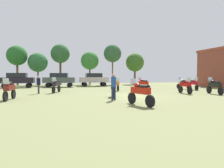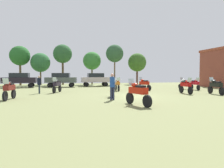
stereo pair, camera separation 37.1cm
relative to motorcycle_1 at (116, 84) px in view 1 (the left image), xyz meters
The scene contains 22 objects.
ground_plane 5.84m from the motorcycle_1, 95.50° to the right, with size 44.00×52.00×0.02m.
motorcycle_1 is the anchor object (origin of this frame).
motorcycle_2 8.52m from the motorcycle_1, ahead, with size 0.72×2.24×1.46m.
motorcycle_3 7.11m from the motorcycle_1, 42.45° to the right, with size 0.62×2.15×1.50m.
motorcycle_4 9.53m from the motorcycle_1, 39.06° to the right, with size 0.67×2.32×1.51m.
motorcycle_5 6.40m from the motorcycle_1, behind, with size 0.86×2.17×1.50m.
motorcycle_6 9.04m from the motorcycle_1, ahead, with size 0.66×2.12×1.45m.
motorcycle_7 6.10m from the motorcycle_1, 108.03° to the right, with size 0.81×2.10×1.44m.
motorcycle_8 11.01m from the motorcycle_1, 147.20° to the right, with size 0.62×2.17×1.50m.
motorcycle_9 3.03m from the motorcycle_1, ahead, with size 0.84×2.16×1.49m.
motorcycle_10 10.47m from the motorcycle_1, 98.62° to the right, with size 0.82×2.22×1.50m.
car_1 10.19m from the motorcycle_1, 127.13° to the left, with size 4.51×2.39×2.00m.
car_2 14.26m from the motorcycle_1, 144.80° to the left, with size 4.32×1.85×2.00m.
car_3 9.01m from the motorcycle_1, 96.83° to the left, with size 4.36×1.94×2.00m.
person_1 8.10m from the motorcycle_1, 107.27° to the right, with size 0.37×0.37×1.81m.
person_2 8.05m from the motorcycle_1, 167.92° to the right, with size 0.40×0.40×1.64m.
tree_1 16.06m from the motorcycle_1, 61.43° to the left, with size 3.41×3.41×5.79m.
tree_2 16.86m from the motorcycle_1, 111.84° to the left, with size 3.29×3.29×7.13m.
tree_3 14.89m from the motorcycle_1, 77.07° to the left, with size 3.19×3.19×7.22m.
tree_4 15.28m from the motorcycle_1, 93.24° to the left, with size 3.26×3.26×5.95m.
tree_6 17.79m from the motorcycle_1, 123.67° to the left, with size 3.25×3.25×5.48m.
tree_7 19.70m from the motorcycle_1, 131.92° to the left, with size 3.23×3.23×6.52m.
Camera 1 is at (-5.25, -14.63, 1.72)m, focal length 31.05 mm.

